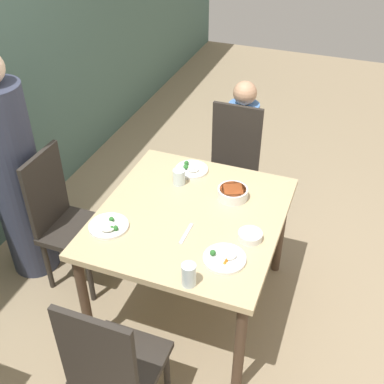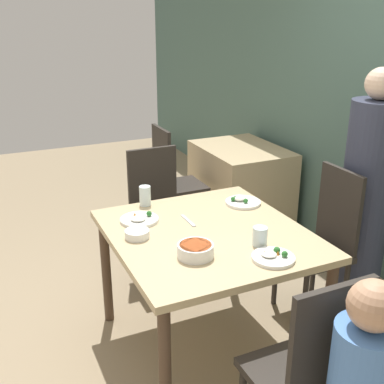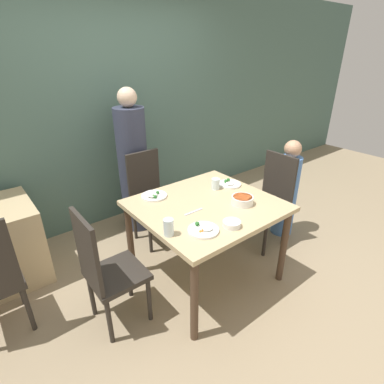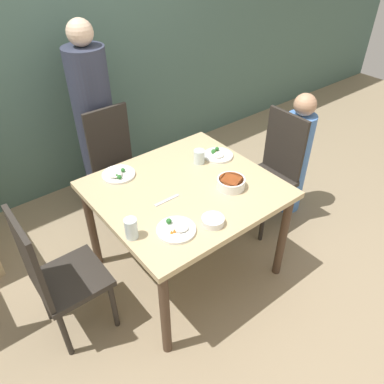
{
  "view_description": "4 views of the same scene",
  "coord_description": "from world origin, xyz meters",
  "views": [
    {
      "loc": [
        -2.06,
        -0.78,
        2.56
      ],
      "look_at": [
        0.0,
        -0.01,
        0.94
      ],
      "focal_mm": 45.0,
      "sensor_mm": 36.0,
      "label": 1
    },
    {
      "loc": [
        2.19,
        -1.1,
        1.94
      ],
      "look_at": [
        -0.04,
        -0.08,
        1.01
      ],
      "focal_mm": 45.0,
      "sensor_mm": 36.0,
      "label": 2
    },
    {
      "loc": [
        -1.5,
        -1.68,
        1.97
      ],
      "look_at": [
        -0.13,
        0.04,
        0.91
      ],
      "focal_mm": 28.0,
      "sensor_mm": 36.0,
      "label": 3
    },
    {
      "loc": [
        -1.2,
        -1.59,
        2.25
      ],
      "look_at": [
        -0.01,
        -0.09,
        0.8
      ],
      "focal_mm": 35.0,
      "sensor_mm": 36.0,
      "label": 4
    }
  ],
  "objects": [
    {
      "name": "ground_plane",
      "position": [
        0.0,
        0.0,
        0.0
      ],
      "size": [
        10.0,
        10.0,
        0.0
      ],
      "primitive_type": "plane",
      "color": "#998466"
    },
    {
      "name": "fork_steel",
      "position": [
        -0.18,
        -0.04,
        0.78
      ],
      "size": [
        0.18,
        0.02,
        0.01
      ],
      "color": "silver",
      "rests_on": "dining_table"
    },
    {
      "name": "plate_noodles",
      "position": [
        -0.28,
        0.39,
        0.79
      ],
      "size": [
        0.23,
        0.23,
        0.05
      ],
      "color": "white",
      "rests_on": "dining_table"
    },
    {
      "name": "plate_rice_child",
      "position": [
        -0.3,
        -0.3,
        0.79
      ],
      "size": [
        0.23,
        0.23,
        0.05
      ],
      "color": "white",
      "rests_on": "dining_table"
    },
    {
      "name": "chair_empty_left",
      "position": [
        -0.92,
        0.05,
        0.52
      ],
      "size": [
        0.4,
        0.4,
        1.0
      ],
      "rotation": [
        0.0,
        0.0,
        1.57
      ],
      "color": "#2D2823",
      "rests_on": "ground_plane"
    },
    {
      "name": "person_adult",
      "position": [
        -0.05,
        1.21,
        0.75
      ],
      "size": [
        0.33,
        0.33,
        1.62
      ],
      "color": "#33384C",
      "rests_on": "ground_plane"
    },
    {
      "name": "bowl_rice_small",
      "position": [
        -0.09,
        -0.38,
        0.8
      ],
      "size": [
        0.13,
        0.13,
        0.04
      ],
      "color": "white",
      "rests_on": "dining_table"
    },
    {
      "name": "person_child",
      "position": [
        1.2,
        0.02,
        0.52
      ],
      "size": [
        0.24,
        0.24,
        1.11
      ],
      "color": "#5184D1",
      "rests_on": "ground_plane"
    },
    {
      "name": "chair_adult_spot",
      "position": [
        -0.05,
        0.88,
        0.52
      ],
      "size": [
        0.4,
        0.4,
        1.0
      ],
      "color": "#2D2823",
      "rests_on": "ground_plane"
    },
    {
      "name": "glass_water_short",
      "position": [
        0.26,
        0.18,
        0.83
      ],
      "size": [
        0.08,
        0.08,
        0.1
      ],
      "color": "silver",
      "rests_on": "dining_table"
    },
    {
      "name": "dining_table",
      "position": [
        0.0,
        0.0,
        0.69
      ],
      "size": [
        1.15,
        1.06,
        0.78
      ],
      "color": "tan",
      "rests_on": "ground_plane"
    },
    {
      "name": "chair_child_spot",
      "position": [
        0.92,
        0.02,
        0.52
      ],
      "size": [
        0.4,
        0.4,
        1.0
      ],
      "rotation": [
        0.0,
        0.0,
        -1.57
      ],
      "color": "#2D2823",
      "rests_on": "ground_plane"
    },
    {
      "name": "wall_back",
      "position": [
        0.0,
        1.62,
        1.35
      ],
      "size": [
        10.0,
        0.06,
        2.7
      ],
      "color": "#4C6B60",
      "rests_on": "ground_plane"
    },
    {
      "name": "glass_water_tall",
      "position": [
        -0.52,
        -0.19,
        0.84
      ],
      "size": [
        0.07,
        0.07,
        0.13
      ],
      "color": "silver",
      "rests_on": "dining_table"
    },
    {
      "name": "bowl_curry",
      "position": [
        0.24,
        -0.19,
        0.81
      ],
      "size": [
        0.19,
        0.19,
        0.07
      ],
      "color": "white",
      "rests_on": "dining_table"
    },
    {
      "name": "plate_rice_adult",
      "position": [
        0.43,
        0.15,
        0.79
      ],
      "size": [
        0.22,
        0.22,
        0.05
      ],
      "color": "white",
      "rests_on": "dining_table"
    }
  ]
}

